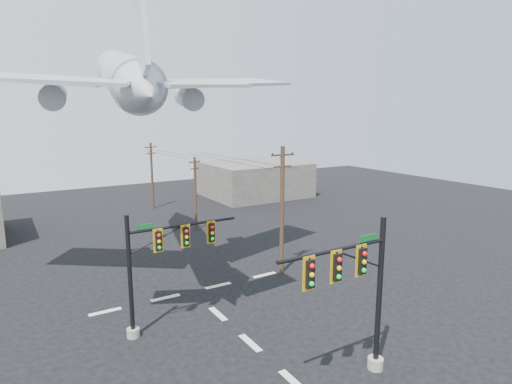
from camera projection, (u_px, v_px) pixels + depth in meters
ground at (293, 382)px, 20.12m from camera, size 120.00×120.00×0.00m
lane_markings at (239, 332)px, 24.60m from camera, size 14.00×21.20×0.01m
signal_mast_near at (358, 294)px, 19.56m from camera, size 6.31×0.85×7.72m
signal_mast_far at (159, 265)px, 24.16m from camera, size 6.86×0.78×7.08m
utility_pole_a at (282, 208)px, 32.84m from camera, size 2.00×0.33×9.97m
utility_pole_b at (195, 192)px, 45.44m from camera, size 1.51×0.70×7.85m
utility_pole_c at (152, 174)px, 55.47m from camera, size 1.70×0.68×8.61m
power_lines at (200, 157)px, 43.60m from camera, size 3.08×27.63×0.67m
airliner at (123, 76)px, 30.10m from camera, size 25.35×26.97×7.11m
building_right at (255, 179)px, 64.48m from camera, size 14.00×12.00×5.00m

